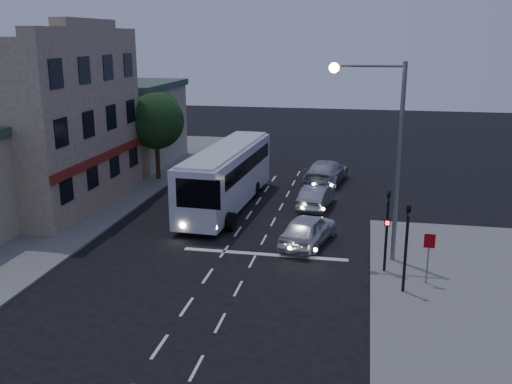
% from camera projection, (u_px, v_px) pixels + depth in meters
% --- Properties ---
extents(ground, '(120.00, 120.00, 0.00)m').
position_uv_depth(ground, '(214.00, 267.00, 25.90)').
color(ground, black).
extents(sidewalk_far, '(12.00, 50.00, 0.12)m').
position_uv_depth(sidewalk_far, '(47.00, 202.00, 35.85)').
color(sidewalk_far, slate).
rests_on(sidewalk_far, ground).
extents(road_markings, '(8.00, 30.55, 0.01)m').
position_uv_depth(road_markings, '(255.00, 244.00, 28.80)').
color(road_markings, silver).
rests_on(road_markings, ground).
extents(tour_bus, '(3.19, 12.31, 3.75)m').
position_uv_depth(tour_bus, '(227.00, 175.00, 34.52)').
color(tour_bus, silver).
rests_on(tour_bus, ground).
extents(car_suv, '(2.86, 4.93, 1.58)m').
position_uv_depth(car_suv, '(308.00, 229.00, 28.58)').
color(car_suv, silver).
rests_on(car_suv, ground).
extents(car_sedan_a, '(2.08, 4.47, 1.42)m').
position_uv_depth(car_sedan_a, '(316.00, 197.00, 34.65)').
color(car_sedan_a, '#969696').
rests_on(car_sedan_a, ground).
extents(car_sedan_b, '(3.14, 6.05, 1.68)m').
position_uv_depth(car_sedan_b, '(326.00, 172.00, 40.49)').
color(car_sedan_b, '#A9A8B1').
rests_on(car_sedan_b, ground).
extents(traffic_signal_main, '(0.25, 0.35, 4.10)m').
position_uv_depth(traffic_signal_main, '(387.00, 221.00, 24.60)').
color(traffic_signal_main, black).
rests_on(traffic_signal_main, sidewalk_near).
extents(traffic_signal_side, '(0.18, 0.15, 4.10)m').
position_uv_depth(traffic_signal_side, '(407.00, 238.00, 22.60)').
color(traffic_signal_side, black).
rests_on(traffic_signal_side, sidewalk_near).
extents(regulatory_sign, '(0.45, 0.12, 2.20)m').
position_uv_depth(regulatory_sign, '(429.00, 250.00, 23.55)').
color(regulatory_sign, slate).
rests_on(regulatory_sign, sidewalk_near).
extents(streetlight, '(3.32, 0.44, 9.00)m').
position_uv_depth(streetlight, '(385.00, 140.00, 25.12)').
color(streetlight, slate).
rests_on(streetlight, sidewalk_near).
extents(main_building, '(10.12, 12.00, 11.00)m').
position_uv_depth(main_building, '(25.00, 121.00, 34.68)').
color(main_building, '#877357').
rests_on(main_building, sidewalk_far).
extents(low_building_north, '(9.40, 9.40, 6.50)m').
position_uv_depth(low_building_north, '(117.00, 122.00, 46.43)').
color(low_building_north, '#C9B894').
rests_on(low_building_north, sidewalk_far).
extents(street_tree, '(4.00, 4.00, 6.20)m').
position_uv_depth(street_tree, '(156.00, 118.00, 40.45)').
color(street_tree, black).
rests_on(street_tree, sidewalk_far).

